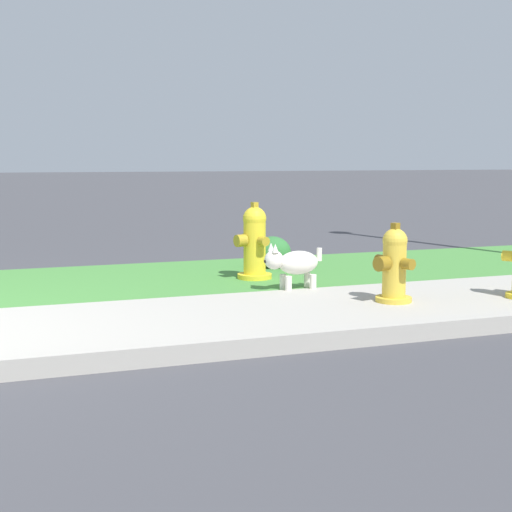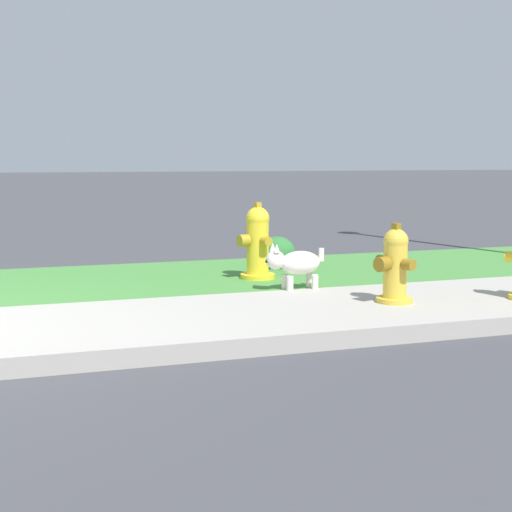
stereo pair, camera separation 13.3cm
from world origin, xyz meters
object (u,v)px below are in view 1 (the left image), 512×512
Objects in this scene: fire_hydrant_by_grass_verge at (254,242)px; shrub_bush_near_lamp at (272,252)px; small_white_dog at (293,263)px; fire_hydrant_far_end at (394,265)px.

shrub_bush_near_lamp is (0.42, 0.61, -0.19)m from fire_hydrant_by_grass_verge.
fire_hydrant_by_grass_verge is at bearing -82.35° from small_white_dog.
shrub_bush_near_lamp is (-0.27, 2.10, -0.14)m from fire_hydrant_far_end.
small_white_dog is (0.13, -0.69, -0.12)m from fire_hydrant_by_grass_verge.
fire_hydrant_far_end is at bearing 121.61° from small_white_dog.
shrub_bush_near_lamp is at bearing -105.60° from small_white_dog.
fire_hydrant_far_end reaches higher than small_white_dog.
small_white_dog is 1.33m from shrub_bush_near_lamp.
fire_hydrant_by_grass_verge is 0.71m from small_white_dog.
small_white_dog is (-0.56, 0.81, -0.07)m from fire_hydrant_far_end.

